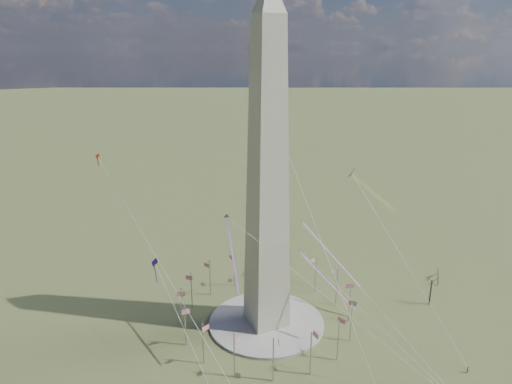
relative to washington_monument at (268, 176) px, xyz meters
name	(u,v)px	position (x,y,z in m)	size (l,w,h in m)	color
ground	(266,323)	(0.00, 0.00, -47.95)	(2000.00, 2000.00, 0.00)	#556432
plaza	(266,322)	(0.00, 0.00, -47.55)	(36.00, 36.00, 0.80)	#ABA49C
washington_monument	(268,176)	(0.00, 0.00, 0.00)	(15.56, 15.56, 100.00)	#B0A994
flagpole_ring	(267,303)	(0.00, 0.00, -40.68)	(54.40, 54.40, 13.00)	#B2B4B9
tree_near	(432,279)	(54.78, -13.19, -38.39)	(7.67, 7.67, 13.42)	#413327
person_east	(468,370)	(38.42, -43.08, -47.05)	(0.66, 0.43, 1.81)	gray
kite_delta_black	(355,175)	(38.62, 10.66, -6.95)	(13.71, 15.97, 14.18)	black
kite_diamond_purple	(155,265)	(-31.73, 8.24, -24.81)	(1.55, 2.65, 8.37)	navy
kite_streamer_left	(322,243)	(13.64, -8.40, -19.83)	(8.94, 20.98, 15.06)	red
kite_streamer_mid	(231,242)	(-13.76, -5.60, -15.51)	(6.04, 20.30, 14.15)	red
kite_streamer_right	(318,271)	(21.09, 3.88, -36.06)	(11.01, 21.06, 15.60)	red
kite_small_red	(98,157)	(-41.55, 35.71, 2.00)	(1.35, 1.43, 4.02)	red
kite_small_white	(252,59)	(14.06, 41.25, 30.83)	(1.08, 1.58, 3.91)	white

